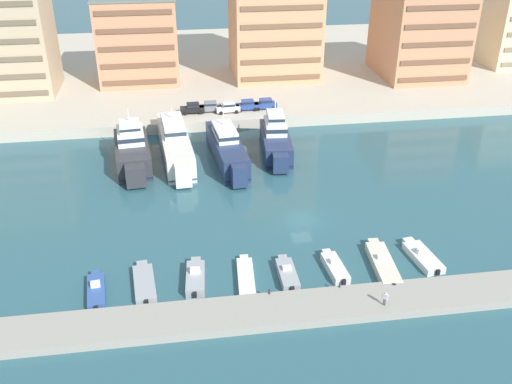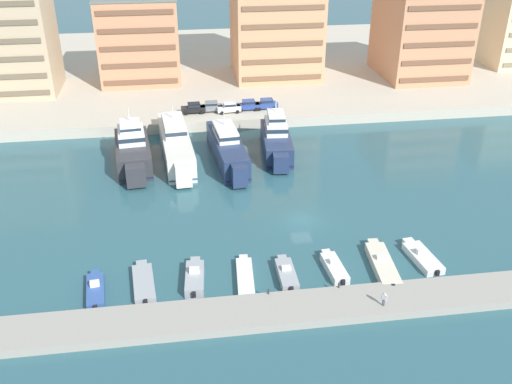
% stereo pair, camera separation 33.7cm
% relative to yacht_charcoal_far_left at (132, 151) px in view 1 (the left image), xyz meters
% --- Properties ---
extents(ground_plane, '(400.00, 400.00, 0.00)m').
position_rel_yacht_charcoal_far_left_xyz_m(ground_plane, '(21.27, -19.25, -2.30)').
color(ground_plane, '#2D5B66').
extents(quay_promenade, '(180.00, 70.00, 1.75)m').
position_rel_yacht_charcoal_far_left_xyz_m(quay_promenade, '(21.27, 46.34, -1.42)').
color(quay_promenade, beige).
rests_on(quay_promenade, ground).
extents(pier_dock, '(120.00, 4.81, 0.88)m').
position_rel_yacht_charcoal_far_left_xyz_m(pier_dock, '(21.27, -36.11, -1.86)').
color(pier_dock, '#9E998E').
rests_on(pier_dock, ground).
extents(yacht_charcoal_far_left, '(6.05, 16.11, 8.06)m').
position_rel_yacht_charcoal_far_left_xyz_m(yacht_charcoal_far_left, '(0.00, 0.00, 0.00)').
color(yacht_charcoal_far_left, '#333338').
rests_on(yacht_charcoal_far_left, ground).
extents(yacht_ivory_left, '(5.52, 22.20, 7.03)m').
position_rel_yacht_charcoal_far_left_xyz_m(yacht_ivory_left, '(6.29, 2.07, -0.15)').
color(yacht_ivory_left, silver).
rests_on(yacht_ivory_left, ground).
extents(yacht_navy_mid_left, '(5.21, 18.76, 6.82)m').
position_rel_yacht_charcoal_far_left_xyz_m(yacht_navy_mid_left, '(13.85, -0.85, -0.23)').
color(yacht_navy_mid_left, navy).
rests_on(yacht_navy_mid_left, ground).
extents(yacht_navy_center_left, '(5.17, 15.81, 7.92)m').
position_rel_yacht_charcoal_far_left_xyz_m(yacht_navy_center_left, '(21.62, 1.36, -0.10)').
color(yacht_navy_center_left, navy).
rests_on(yacht_navy_center_left, ground).
extents(motorboat_blue_far_left, '(2.28, 6.39, 1.38)m').
position_rel_yacht_charcoal_far_left_xyz_m(motorboat_blue_far_left, '(-2.47, -30.35, -1.86)').
color(motorboat_blue_far_left, '#33569E').
rests_on(motorboat_blue_far_left, ground).
extents(motorboat_grey_left, '(2.65, 7.29, 0.82)m').
position_rel_yacht_charcoal_far_left_xyz_m(motorboat_grey_left, '(2.30, -29.69, -1.93)').
color(motorboat_grey_left, '#9EA3A8').
rests_on(motorboat_grey_left, ground).
extents(motorboat_grey_mid_left, '(2.26, 6.35, 1.68)m').
position_rel_yacht_charcoal_far_left_xyz_m(motorboat_grey_mid_left, '(7.57, -29.84, -1.72)').
color(motorboat_grey_mid_left, '#9EA3A8').
rests_on(motorboat_grey_mid_left, ground).
extents(motorboat_white_center_left, '(2.16, 7.77, 0.80)m').
position_rel_yacht_charcoal_far_left_xyz_m(motorboat_white_center_left, '(12.79, -30.37, -1.94)').
color(motorboat_white_center_left, white).
rests_on(motorboat_white_center_left, ground).
extents(motorboat_grey_center, '(1.79, 6.02, 1.32)m').
position_rel_yacht_charcoal_far_left_xyz_m(motorboat_grey_center, '(17.16, -30.45, -1.81)').
color(motorboat_grey_center, '#9EA3A8').
rests_on(motorboat_grey_center, ground).
extents(motorboat_white_center_right, '(2.04, 6.07, 1.37)m').
position_rel_yacht_charcoal_far_left_xyz_m(motorboat_white_center_right, '(22.43, -30.02, -1.81)').
color(motorboat_white_center_right, white).
rests_on(motorboat_white_center_right, ground).
extents(motorboat_cream_mid_right, '(2.73, 8.85, 1.34)m').
position_rel_yacht_charcoal_far_left_xyz_m(motorboat_cream_mid_right, '(27.75, -30.12, -1.82)').
color(motorboat_cream_mid_right, beige).
rests_on(motorboat_cream_mid_right, ground).
extents(motorboat_white_right, '(2.83, 6.94, 1.36)m').
position_rel_yacht_charcoal_far_left_xyz_m(motorboat_white_right, '(32.57, -29.40, -1.87)').
color(motorboat_white_right, white).
rests_on(motorboat_white_right, ground).
extents(car_black_far_left, '(4.16, 2.04, 1.80)m').
position_rel_yacht_charcoal_far_left_xyz_m(car_black_far_left, '(9.60, 15.90, 0.43)').
color(car_black_far_left, black).
rests_on(car_black_far_left, quay_promenade).
extents(car_grey_left, '(4.11, 1.94, 1.80)m').
position_rel_yacht_charcoal_far_left_xyz_m(car_grey_left, '(12.63, 16.19, 0.43)').
color(car_grey_left, slate).
rests_on(car_grey_left, quay_promenade).
extents(car_white_mid_left, '(4.21, 2.16, 1.80)m').
position_rel_yacht_charcoal_far_left_xyz_m(car_white_mid_left, '(15.73, 15.31, 0.43)').
color(car_white_mid_left, white).
rests_on(car_white_mid_left, quay_promenade).
extents(car_blue_center_left, '(4.16, 2.04, 1.80)m').
position_rel_yacht_charcoal_far_left_xyz_m(car_blue_center_left, '(19.16, 16.07, 0.43)').
color(car_blue_center_left, '#28428E').
rests_on(car_blue_center_left, quay_promenade).
extents(car_blue_center, '(4.14, 2.01, 1.80)m').
position_rel_yacht_charcoal_far_left_xyz_m(car_blue_center, '(22.40, 16.25, 0.43)').
color(car_blue_center, '#28428E').
rests_on(car_blue_center, quay_promenade).
extents(apartment_block_left, '(15.53, 12.88, 18.57)m').
position_rel_yacht_charcoal_far_left_xyz_m(apartment_block_left, '(0.31, 36.31, 7.81)').
color(apartment_block_left, tan).
rests_on(apartment_block_left, quay_promenade).
extents(apartment_block_mid_left, '(17.31, 16.25, 28.89)m').
position_rel_yacht_charcoal_far_left_xyz_m(apartment_block_mid_left, '(27.49, 36.62, 12.95)').
color(apartment_block_mid_left, tan).
rests_on(apartment_block_mid_left, quay_promenade).
extents(apartment_block_center_left, '(15.57, 18.32, 19.20)m').
position_rel_yacht_charcoal_far_left_xyz_m(apartment_block_center_left, '(56.57, 32.52, 8.11)').
color(apartment_block_center_left, tan).
rests_on(apartment_block_center_left, quay_promenade).
extents(pedestrian_near_edge, '(0.48, 0.43, 1.56)m').
position_rel_yacht_charcoal_far_left_xyz_m(pedestrian_near_edge, '(25.31, -37.28, -0.50)').
color(pedestrian_near_edge, '#4C515B').
rests_on(pedestrian_near_edge, pier_dock).
extents(bollard_west, '(0.20, 0.20, 0.61)m').
position_rel_yacht_charcoal_far_left_xyz_m(bollard_west, '(14.67, -33.96, -1.09)').
color(bollard_west, '#2D2D33').
rests_on(bollard_west, pier_dock).
extents(bollard_west_mid, '(0.20, 0.20, 0.61)m').
position_rel_yacht_charcoal_far_left_xyz_m(bollard_west_mid, '(21.83, -33.96, -1.09)').
color(bollard_west_mid, '#2D2D33').
rests_on(bollard_west_mid, pier_dock).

